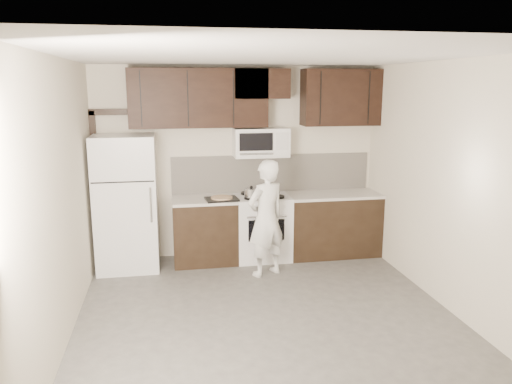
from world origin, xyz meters
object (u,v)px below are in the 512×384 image
object	(u,v)px
microwave	(261,142)
refrigerator	(126,203)
stove	(262,227)
person	(266,218)

from	to	relation	value
microwave	refrigerator	size ratio (longest dim) A/B	0.42
stove	microwave	distance (m)	1.20
refrigerator	microwave	bearing A→B (deg)	5.15
microwave	refrigerator	bearing A→B (deg)	-174.85
stove	person	xyz separation A→B (m)	(-0.07, -0.64, 0.30)
microwave	person	distance (m)	1.17
microwave	stove	bearing A→B (deg)	-89.90
stove	microwave	bearing A→B (deg)	90.10
refrigerator	person	bearing A→B (deg)	-18.40
refrigerator	person	xyz separation A→B (m)	(1.78, -0.59, -0.14)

